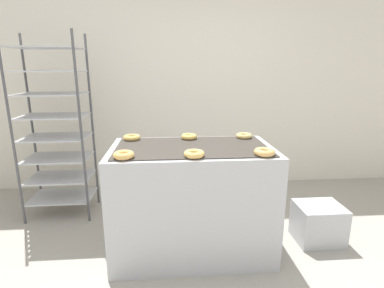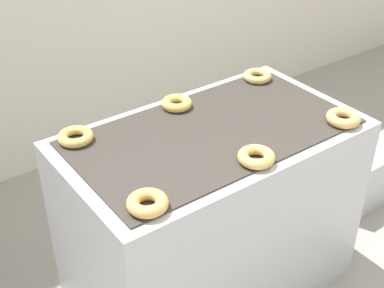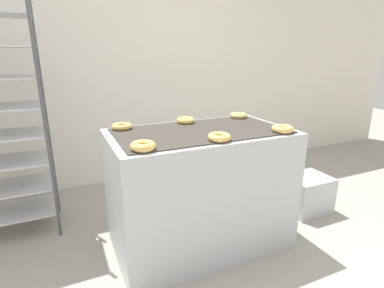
{
  "view_description": "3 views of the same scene",
  "coord_description": "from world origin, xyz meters",
  "px_view_note": "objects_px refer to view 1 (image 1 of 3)",
  "views": [
    {
      "loc": [
        -0.18,
        -1.65,
        1.52
      ],
      "look_at": [
        0.0,
        0.62,
        0.93
      ],
      "focal_mm": 28.0,
      "sensor_mm": 36.0,
      "label": 1
    },
    {
      "loc": [
        -1.2,
        -0.88,
        2.07
      ],
      "look_at": [
        0.0,
        0.77,
        0.77
      ],
      "focal_mm": 50.0,
      "sensor_mm": 36.0,
      "label": 2
    },
    {
      "loc": [
        -0.9,
        -1.23,
        1.43
      ],
      "look_at": [
        0.0,
        0.77,
        0.77
      ],
      "focal_mm": 28.0,
      "sensor_mm": 36.0,
      "label": 3
    }
  ],
  "objects_px": {
    "donut_near_center": "(194,154)",
    "baking_rack_cart": "(55,127)",
    "donut_near_right": "(264,152)",
    "donut_near_left": "(124,155)",
    "glaze_bin": "(318,223)",
    "donut_far_left": "(132,137)",
    "fryer_machine": "(192,200)",
    "donut_far_right": "(244,136)",
    "donut_far_center": "(189,136)"
  },
  "relations": [
    {
      "from": "donut_near_center",
      "to": "baking_rack_cart",
      "type": "bearing_deg",
      "value": 141.37
    },
    {
      "from": "baking_rack_cart",
      "to": "donut_near_right",
      "type": "height_order",
      "value": "baking_rack_cart"
    },
    {
      "from": "donut_near_left",
      "to": "donut_near_center",
      "type": "bearing_deg",
      "value": -0.77
    },
    {
      "from": "glaze_bin",
      "to": "donut_far_left",
      "type": "relative_size",
      "value": 2.71
    },
    {
      "from": "baking_rack_cart",
      "to": "glaze_bin",
      "type": "height_order",
      "value": "baking_rack_cart"
    },
    {
      "from": "donut_near_center",
      "to": "donut_far_left",
      "type": "distance_m",
      "value": 0.73
    },
    {
      "from": "donut_near_left",
      "to": "fryer_machine",
      "type": "bearing_deg",
      "value": 28.64
    },
    {
      "from": "donut_near_right",
      "to": "donut_far_left",
      "type": "xyz_separation_m",
      "value": [
        -0.99,
        0.54,
        -0.0
      ]
    },
    {
      "from": "donut_near_right",
      "to": "glaze_bin",
      "type": "bearing_deg",
      "value": 26.0
    },
    {
      "from": "donut_near_left",
      "to": "donut_near_right",
      "type": "xyz_separation_m",
      "value": [
        0.99,
        -0.0,
        -0.0
      ]
    },
    {
      "from": "donut_far_right",
      "to": "donut_near_left",
      "type": "bearing_deg",
      "value": -151.5
    },
    {
      "from": "donut_far_center",
      "to": "donut_far_right",
      "type": "bearing_deg",
      "value": -0.03
    },
    {
      "from": "donut_near_left",
      "to": "donut_far_left",
      "type": "distance_m",
      "value": 0.54
    },
    {
      "from": "fryer_machine",
      "to": "baking_rack_cart",
      "type": "distance_m",
      "value": 1.6
    },
    {
      "from": "donut_near_right",
      "to": "baking_rack_cart",
      "type": "bearing_deg",
      "value": 150.04
    },
    {
      "from": "donut_near_center",
      "to": "donut_near_right",
      "type": "bearing_deg",
      "value": 0.26
    },
    {
      "from": "baking_rack_cart",
      "to": "donut_near_right",
      "type": "bearing_deg",
      "value": -29.96
    },
    {
      "from": "donut_near_left",
      "to": "donut_far_left",
      "type": "xyz_separation_m",
      "value": [
        -0.01,
        0.54,
        -0.0
      ]
    },
    {
      "from": "donut_near_center",
      "to": "donut_far_right",
      "type": "xyz_separation_m",
      "value": [
        0.49,
        0.53,
        -0.0
      ]
    },
    {
      "from": "donut_far_left",
      "to": "baking_rack_cart",
      "type": "bearing_deg",
      "value": 148.34
    },
    {
      "from": "glaze_bin",
      "to": "donut_far_right",
      "type": "bearing_deg",
      "value": 161.18
    },
    {
      "from": "fryer_machine",
      "to": "donut_near_left",
      "type": "relative_size",
      "value": 8.91
    },
    {
      "from": "donut_far_center",
      "to": "baking_rack_cart",
      "type": "bearing_deg",
      "value": 158.67
    },
    {
      "from": "glaze_bin",
      "to": "donut_near_center",
      "type": "bearing_deg",
      "value": -164.64
    },
    {
      "from": "fryer_machine",
      "to": "donut_near_left",
      "type": "height_order",
      "value": "donut_near_left"
    },
    {
      "from": "fryer_machine",
      "to": "baking_rack_cart",
      "type": "xyz_separation_m",
      "value": [
        -1.32,
        0.77,
        0.48
      ]
    },
    {
      "from": "donut_far_center",
      "to": "donut_near_right",
      "type": "bearing_deg",
      "value": -46.76
    },
    {
      "from": "baking_rack_cart",
      "to": "donut_far_right",
      "type": "xyz_separation_m",
      "value": [
        1.8,
        -0.51,
        -0.01
      ]
    },
    {
      "from": "donut_near_center",
      "to": "donut_far_center",
      "type": "distance_m",
      "value": 0.54
    },
    {
      "from": "fryer_machine",
      "to": "donut_far_center",
      "type": "relative_size",
      "value": 9.33
    },
    {
      "from": "baking_rack_cart",
      "to": "donut_near_right",
      "type": "relative_size",
      "value": 12.38
    },
    {
      "from": "donut_far_center",
      "to": "fryer_machine",
      "type": "bearing_deg",
      "value": -88.68
    },
    {
      "from": "baking_rack_cart",
      "to": "donut_near_center",
      "type": "xyz_separation_m",
      "value": [
        1.31,
        -1.05,
        -0.0
      ]
    },
    {
      "from": "donut_far_left",
      "to": "donut_near_right",
      "type": "bearing_deg",
      "value": -28.52
    },
    {
      "from": "donut_far_right",
      "to": "donut_near_right",
      "type": "bearing_deg",
      "value": -88.43
    },
    {
      "from": "donut_near_center",
      "to": "donut_near_left",
      "type": "bearing_deg",
      "value": 179.23
    },
    {
      "from": "glaze_bin",
      "to": "donut_near_center",
      "type": "xyz_separation_m",
      "value": [
        -1.14,
        -0.31,
        0.76
      ]
    },
    {
      "from": "fryer_machine",
      "to": "donut_far_center",
      "type": "xyz_separation_m",
      "value": [
        -0.01,
        0.26,
        0.48
      ]
    },
    {
      "from": "baking_rack_cart",
      "to": "donut_far_right",
      "type": "bearing_deg",
      "value": -15.91
    },
    {
      "from": "fryer_machine",
      "to": "donut_far_right",
      "type": "relative_size",
      "value": 9.14
    },
    {
      "from": "donut_near_left",
      "to": "baking_rack_cart",
      "type": "bearing_deg",
      "value": 128.4
    },
    {
      "from": "glaze_bin",
      "to": "donut_near_left",
      "type": "distance_m",
      "value": 1.82
    },
    {
      "from": "fryer_machine",
      "to": "donut_far_left",
      "type": "xyz_separation_m",
      "value": [
        -0.5,
        0.27,
        0.48
      ]
    },
    {
      "from": "donut_far_center",
      "to": "donut_far_right",
      "type": "xyz_separation_m",
      "value": [
        0.49,
        -0.0,
        -0.0
      ]
    },
    {
      "from": "donut_near_left",
      "to": "donut_far_right",
      "type": "distance_m",
      "value": 1.11
    },
    {
      "from": "donut_near_center",
      "to": "donut_far_center",
      "type": "xyz_separation_m",
      "value": [
        0.0,
        0.54,
        -0.0
      ]
    },
    {
      "from": "donut_far_right",
      "to": "donut_far_center",
      "type": "bearing_deg",
      "value": 179.97
    },
    {
      "from": "glaze_bin",
      "to": "donut_far_center",
      "type": "bearing_deg",
      "value": 168.95
    },
    {
      "from": "fryer_machine",
      "to": "donut_near_left",
      "type": "distance_m",
      "value": 0.74
    },
    {
      "from": "donut_near_center",
      "to": "donut_far_right",
      "type": "distance_m",
      "value": 0.72
    }
  ]
}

